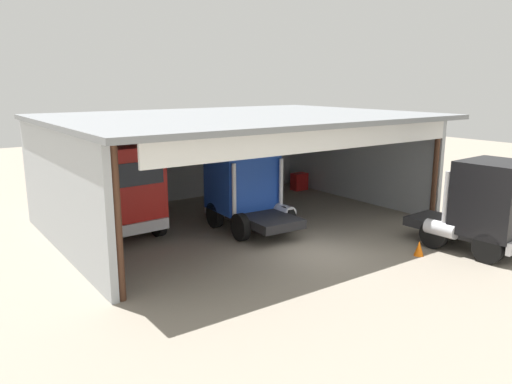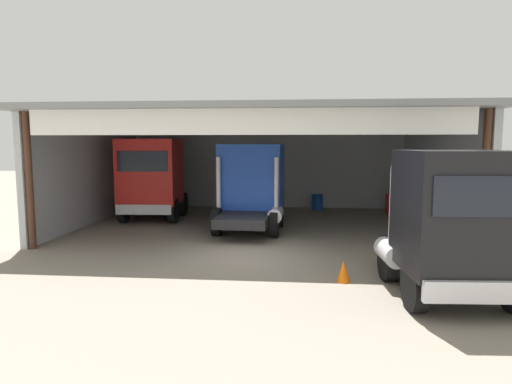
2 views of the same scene
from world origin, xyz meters
name	(u,v)px [view 1 (image 1 of 2)]	position (x,y,z in m)	size (l,w,h in m)	color
ground_plane	(314,252)	(0.00, 0.00, 0.00)	(80.00, 80.00, 0.00)	gray
workshop_shed	(226,143)	(0.00, 6.16, 3.50)	(15.90, 11.78, 4.87)	#ADB2B7
truck_red_left_bay	(122,189)	(-5.10, 5.89, 2.02)	(2.88, 4.46, 3.81)	red
truck_blue_center_left_bay	(245,185)	(-0.23, 4.22, 1.89)	(2.80, 4.72, 3.58)	#1E47B7
truck_black_right_bay	(487,205)	(5.16, -3.64, 1.82)	(2.76, 4.52, 3.46)	black
oil_drum	(234,188)	(2.82, 9.83, 0.43)	(0.58, 0.58, 0.85)	#194CB2
tool_cart	(299,181)	(6.75, 8.78, 0.50)	(0.90, 0.60, 1.00)	red
traffic_cone	(419,248)	(2.86, -2.52, 0.28)	(0.36, 0.36, 0.56)	orange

